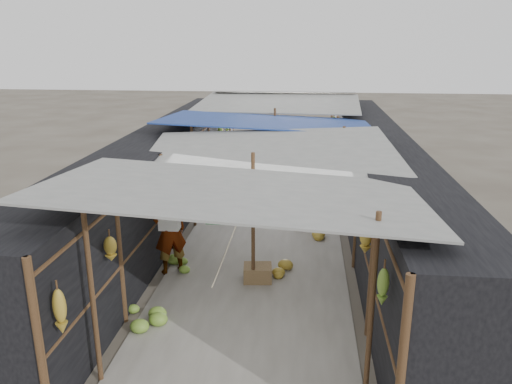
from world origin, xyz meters
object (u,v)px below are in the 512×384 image
(crate_near, at_px, (258,273))
(vendor_seated, at_px, (306,163))
(vendor_elderly, at_px, (170,231))
(shopper_blue, at_px, (245,166))
(black_basin, at_px, (312,213))

(crate_near, relative_size, vendor_seated, 0.58)
(crate_near, bearing_deg, vendor_elderly, 167.27)
(crate_near, xyz_separation_m, shopper_blue, (-1.04, 6.32, 0.56))
(crate_near, distance_m, shopper_blue, 6.43)
(black_basin, distance_m, vendor_seated, 4.10)
(crate_near, height_order, vendor_elderly, vendor_elderly)
(vendor_elderly, bearing_deg, black_basin, -161.42)
(crate_near, height_order, black_basin, crate_near)
(vendor_elderly, height_order, vendor_seated, vendor_elderly)
(crate_near, relative_size, black_basin, 0.91)
(black_basin, relative_size, vendor_seated, 0.63)
(black_basin, bearing_deg, vendor_elderly, -127.96)
(black_basin, distance_m, shopper_blue, 3.30)
(black_basin, xyz_separation_m, shopper_blue, (-2.10, 2.46, 0.63))
(crate_near, bearing_deg, shopper_blue, 93.74)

